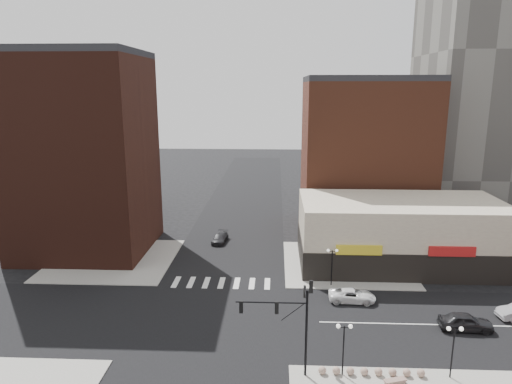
{
  "coord_description": "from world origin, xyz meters",
  "views": [
    {
      "loc": [
        5.87,
        -38.69,
        21.3
      ],
      "look_at": [
        3.86,
        5.82,
        11.0
      ],
      "focal_mm": 32.0,
      "sensor_mm": 36.0,
      "label": 1
    }
  ],
  "objects_px": {
    "street_lamp_se_b": "(454,339)",
    "dark_sedan_east": "(466,322)",
    "street_lamp_ne": "(332,258)",
    "street_lamp_se_a": "(344,336)",
    "traffic_signal": "(293,314)",
    "stone_bench": "(395,382)",
    "white_suv": "(352,295)",
    "dark_sedan_north": "(220,238)"
  },
  "relations": [
    {
      "from": "street_lamp_ne",
      "to": "white_suv",
      "type": "bearing_deg",
      "value": -64.94
    },
    {
      "from": "street_lamp_se_a",
      "to": "dark_sedan_east",
      "type": "height_order",
      "value": "street_lamp_se_a"
    },
    {
      "from": "street_lamp_se_b",
      "to": "dark_sedan_east",
      "type": "relative_size",
      "value": 0.89
    },
    {
      "from": "traffic_signal",
      "to": "stone_bench",
      "type": "height_order",
      "value": "traffic_signal"
    },
    {
      "from": "traffic_signal",
      "to": "street_lamp_se_a",
      "type": "bearing_deg",
      "value": -2.57
    },
    {
      "from": "traffic_signal",
      "to": "street_lamp_ne",
      "type": "height_order",
      "value": "traffic_signal"
    },
    {
      "from": "traffic_signal",
      "to": "street_lamp_se_a",
      "type": "height_order",
      "value": "traffic_signal"
    },
    {
      "from": "dark_sedan_east",
      "to": "dark_sedan_north",
      "type": "xyz_separation_m",
      "value": [
        -24.88,
        22.61,
        -0.16
      ]
    },
    {
      "from": "white_suv",
      "to": "dark_sedan_north",
      "type": "distance_m",
      "value": 23.42
    },
    {
      "from": "traffic_signal",
      "to": "street_lamp_ne",
      "type": "bearing_deg",
      "value": 73.25
    },
    {
      "from": "street_lamp_se_a",
      "to": "street_lamp_ne",
      "type": "height_order",
      "value": "same"
    },
    {
      "from": "street_lamp_se_b",
      "to": "white_suv",
      "type": "xyz_separation_m",
      "value": [
        -5.31,
        12.38,
        -2.63
      ]
    },
    {
      "from": "street_lamp_se_b",
      "to": "dark_sedan_east",
      "type": "xyz_separation_m",
      "value": [
        3.96,
        7.22,
        -2.5
      ]
    },
    {
      "from": "street_lamp_se_a",
      "to": "white_suv",
      "type": "bearing_deg",
      "value": 77.72
    },
    {
      "from": "dark_sedan_north",
      "to": "street_lamp_ne",
      "type": "bearing_deg",
      "value": -38.51
    },
    {
      "from": "traffic_signal",
      "to": "stone_bench",
      "type": "xyz_separation_m",
      "value": [
        7.45,
        -1.17,
        -4.63
      ]
    },
    {
      "from": "dark_sedan_north",
      "to": "stone_bench",
      "type": "bearing_deg",
      "value": -55.38
    },
    {
      "from": "street_lamp_se_a",
      "to": "street_lamp_se_b",
      "type": "height_order",
      "value": "same"
    },
    {
      "from": "street_lamp_ne",
      "to": "white_suv",
      "type": "height_order",
      "value": "street_lamp_ne"
    },
    {
      "from": "white_suv",
      "to": "street_lamp_se_a",
      "type": "bearing_deg",
      "value": 169.74
    },
    {
      "from": "street_lamp_se_a",
      "to": "street_lamp_ne",
      "type": "bearing_deg",
      "value": 86.42
    },
    {
      "from": "street_lamp_ne",
      "to": "street_lamp_se_b",
      "type": "bearing_deg",
      "value": -66.37
    },
    {
      "from": "street_lamp_ne",
      "to": "stone_bench",
      "type": "bearing_deg",
      "value": -81.02
    },
    {
      "from": "traffic_signal",
      "to": "white_suv",
      "type": "relative_size",
      "value": 1.64
    },
    {
      "from": "dark_sedan_north",
      "to": "dark_sedan_east",
      "type": "bearing_deg",
      "value": -35.96
    },
    {
      "from": "white_suv",
      "to": "stone_bench",
      "type": "relative_size",
      "value": 2.71
    },
    {
      "from": "street_lamp_ne",
      "to": "dark_sedan_east",
      "type": "relative_size",
      "value": 0.89
    },
    {
      "from": "street_lamp_ne",
      "to": "dark_sedan_north",
      "type": "height_order",
      "value": "street_lamp_ne"
    },
    {
      "from": "dark_sedan_east",
      "to": "stone_bench",
      "type": "relative_size",
      "value": 2.66
    },
    {
      "from": "street_lamp_se_a",
      "to": "dark_sedan_east",
      "type": "bearing_deg",
      "value": 31.14
    },
    {
      "from": "street_lamp_se_a",
      "to": "stone_bench",
      "type": "height_order",
      "value": "street_lamp_se_a"
    },
    {
      "from": "traffic_signal",
      "to": "street_lamp_se_a",
      "type": "xyz_separation_m",
      "value": [
        3.76,
        -0.17,
        -1.67
      ]
    },
    {
      "from": "street_lamp_se_a",
      "to": "white_suv",
      "type": "xyz_separation_m",
      "value": [
        2.69,
        12.38,
        -2.63
      ]
    },
    {
      "from": "street_lamp_se_a",
      "to": "traffic_signal",
      "type": "bearing_deg",
      "value": 177.43
    },
    {
      "from": "traffic_signal",
      "to": "street_lamp_se_a",
      "type": "distance_m",
      "value": 4.12
    },
    {
      "from": "street_lamp_se_a",
      "to": "dark_sedan_east",
      "type": "xyz_separation_m",
      "value": [
        11.96,
        7.22,
        -2.5
      ]
    },
    {
      "from": "street_lamp_se_a",
      "to": "street_lamp_se_b",
      "type": "xyz_separation_m",
      "value": [
        8.0,
        0.0,
        0.0
      ]
    },
    {
      "from": "traffic_signal",
      "to": "stone_bench",
      "type": "bearing_deg",
      "value": -8.92
    },
    {
      "from": "traffic_signal",
      "to": "stone_bench",
      "type": "distance_m",
      "value": 8.85
    },
    {
      "from": "street_lamp_se_b",
      "to": "dark_sedan_east",
      "type": "height_order",
      "value": "street_lamp_se_b"
    },
    {
      "from": "street_lamp_ne",
      "to": "street_lamp_se_a",
      "type": "bearing_deg",
      "value": -93.58
    },
    {
      "from": "street_lamp_se_b",
      "to": "street_lamp_ne",
      "type": "bearing_deg",
      "value": 113.63
    }
  ]
}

